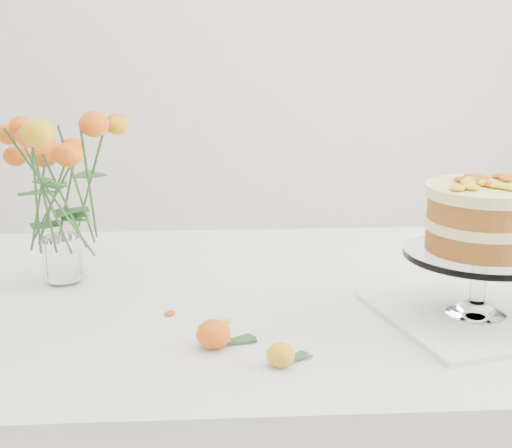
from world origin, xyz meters
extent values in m
cube|color=silver|center=(0.00, 2.00, 1.35)|extent=(4.00, 0.04, 2.70)
cube|color=tan|center=(0.00, 0.00, 0.73)|extent=(1.40, 0.90, 0.04)
cylinder|color=tan|center=(0.62, 0.37, 0.35)|extent=(0.06, 0.06, 0.71)
cube|color=white|center=(0.00, 0.00, 0.75)|extent=(1.42, 0.92, 0.01)
cube|color=white|center=(0.00, 0.46, 0.65)|extent=(1.42, 0.01, 0.20)
cube|color=white|center=(0.42, -0.15, 0.76)|extent=(0.38, 0.38, 0.01)
cylinder|color=white|center=(0.42, -0.15, 0.83)|extent=(0.03, 0.03, 0.09)
cylinder|color=white|center=(0.42, -0.15, 0.88)|extent=(0.27, 0.27, 0.01)
cylinder|color=#A86B26|center=(0.42, -0.15, 0.90)|extent=(0.25, 0.25, 0.04)
cylinder|color=#FBF1A2|center=(0.42, -0.15, 0.93)|extent=(0.26, 0.26, 0.02)
cylinder|color=#A86B26|center=(0.42, -0.15, 0.96)|extent=(0.25, 0.25, 0.04)
cylinder|color=#FBF1A2|center=(0.42, -0.15, 0.99)|extent=(0.26, 0.26, 0.02)
cylinder|color=white|center=(-0.34, 0.09, 0.76)|extent=(0.06, 0.06, 0.01)
cylinder|color=white|center=(-0.34, 0.09, 0.81)|extent=(0.08, 0.08, 0.09)
ellipsoid|color=gold|center=(0.06, -0.31, 0.77)|extent=(0.04, 0.04, 0.04)
cylinder|color=#275722|center=(0.09, -0.30, 0.76)|extent=(0.05, 0.03, 0.00)
ellipsoid|color=#CF4B0A|center=(-0.04, -0.24, 0.78)|extent=(0.05, 0.05, 0.05)
cylinder|color=#275722|center=(0.00, -0.24, 0.76)|extent=(0.07, 0.02, 0.01)
ellipsoid|color=yellow|center=(-0.12, -0.10, 0.76)|extent=(0.03, 0.02, 0.00)
ellipsoid|color=yellow|center=(-0.02, -0.14, 0.76)|extent=(0.03, 0.02, 0.00)
camera|label=1|loc=(-0.04, -1.29, 1.24)|focal=50.00mm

